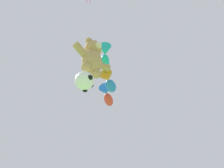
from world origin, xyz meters
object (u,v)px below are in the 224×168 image
fish_kite_teal (105,57)px  fish_kite_crimson (107,95)px  teddy_bear_kite (92,57)px  soccer_ball_kite (85,81)px  fish_kite_cobalt (109,82)px

fish_kite_teal → fish_kite_crimson: (2.97, 2.83, 0.15)m
teddy_bear_kite → soccer_ball_kite: size_ratio=2.60×
soccer_ball_kite → fish_kite_crimson: size_ratio=0.39×
teddy_bear_kite → fish_kite_teal: fish_kite_teal is taller
teddy_bear_kite → soccer_ball_kite: (-0.33, -0.02, -1.87)m
teddy_bear_kite → fish_kite_crimson: (4.79, 3.91, 2.63)m
soccer_ball_kite → fish_kite_teal: bearing=27.1°
fish_kite_crimson → fish_kite_cobalt: bearing=-130.8°
teddy_bear_kite → soccer_ball_kite: 1.90m
soccer_ball_kite → fish_kite_cobalt: 5.89m
fish_kite_teal → fish_kite_crimson: fish_kite_crimson is taller
fish_kite_crimson → soccer_ball_kite: bearing=-142.5°
fish_kite_teal → fish_kite_crimson: size_ratio=0.84×
soccer_ball_kite → fish_kite_teal: fish_kite_teal is taller
teddy_bear_kite → fish_kite_crimson: size_ratio=1.02×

